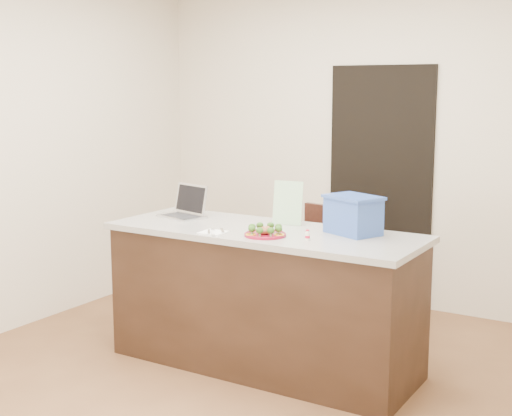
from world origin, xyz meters
The scene contains 16 objects.
ground centered at (0.00, 0.00, 0.00)m, with size 4.00×4.00×0.00m, color brown.
room_shell centered at (0.00, 0.00, 1.62)m, with size 4.00×4.00×4.00m.
doorway centered at (0.10, 1.98, 1.00)m, with size 0.90×0.02×2.00m, color black.
island centered at (0.00, 0.25, 0.46)m, with size 2.06×0.76×0.92m.
plate centered at (0.11, 0.07, 0.93)m, with size 0.26×0.26×0.02m.
meatballs centered at (0.12, 0.07, 0.95)m, with size 0.10×0.10×0.04m.
broccoli centered at (0.11, 0.07, 0.97)m, with size 0.22×0.22×0.04m.
pepper_rings centered at (0.11, 0.07, 0.94)m, with size 0.21×0.24×0.01m.
napkin centered at (-0.22, -0.01, 0.92)m, with size 0.15×0.15×0.01m, color white.
fork centered at (-0.24, 0.00, 0.93)m, with size 0.08×0.16×0.00m.
knife centered at (-0.19, -0.03, 0.93)m, with size 0.09×0.20×0.01m.
yogurt_bottle centered at (0.39, 0.10, 0.95)m, with size 0.03×0.03×0.06m.
laptop centered at (-0.70, 0.36, 0.98)m, with size 0.36×0.32×0.22m.
leaflet centered at (0.05, 0.47, 1.07)m, with size 0.20×0.00×0.29m, color white.
blue_box centered at (0.55, 0.41, 1.04)m, with size 0.40×0.36×0.24m.
chair centered at (0.02, 1.06, 0.54)m, with size 0.48×0.49×0.95m.
Camera 1 is at (2.29, -3.60, 1.82)m, focal length 50.00 mm.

